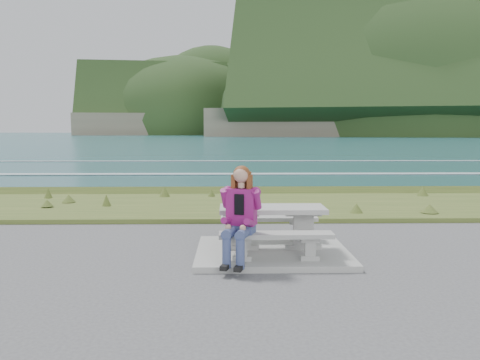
% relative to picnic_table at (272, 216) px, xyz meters
% --- Properties ---
extents(concrete_slab, '(2.60, 2.10, 0.10)m').
position_rel_picnic_table_xyz_m(concrete_slab, '(-0.00, 0.00, -0.63)').
color(concrete_slab, '#989994').
rests_on(concrete_slab, ground).
extents(picnic_table, '(1.80, 0.75, 0.75)m').
position_rel_picnic_table_xyz_m(picnic_table, '(0.00, 0.00, 0.00)').
color(picnic_table, '#989994').
rests_on(picnic_table, concrete_slab).
extents(bench_landward, '(1.80, 0.35, 0.45)m').
position_rel_picnic_table_xyz_m(bench_landward, '(0.00, -0.70, -0.23)').
color(bench_landward, '#989994').
rests_on(bench_landward, concrete_slab).
extents(bench_seaward, '(1.80, 0.35, 0.45)m').
position_rel_picnic_table_xyz_m(bench_seaward, '(0.00, 0.70, -0.23)').
color(bench_seaward, '#989994').
rests_on(bench_seaward, concrete_slab).
extents(grass_verge, '(160.00, 4.50, 0.22)m').
position_rel_picnic_table_xyz_m(grass_verge, '(-0.00, 5.00, -0.68)').
color(grass_verge, '#2F4D1D').
rests_on(grass_verge, ground).
extents(shore_drop, '(160.00, 0.80, 2.20)m').
position_rel_picnic_table_xyz_m(shore_drop, '(-0.00, 7.90, -0.68)').
color(shore_drop, '#5E5847').
rests_on(shore_drop, ground).
extents(ocean, '(1600.00, 1600.00, 0.09)m').
position_rel_picnic_table_xyz_m(ocean, '(-0.00, 25.09, -2.42)').
color(ocean, '#1F5257').
rests_on(ocean, ground).
extents(headland_range, '(729.83, 363.95, 190.13)m').
position_rel_picnic_table_xyz_m(headland_range, '(190.39, 398.38, 9.23)').
color(headland_range, '#5E5847').
rests_on(headland_range, ground).
extents(seated_woman, '(0.63, 0.86, 1.51)m').
position_rel_picnic_table_xyz_m(seated_woman, '(-0.59, -0.84, -0.03)').
color(seated_woman, navy).
rests_on(seated_woman, concrete_slab).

